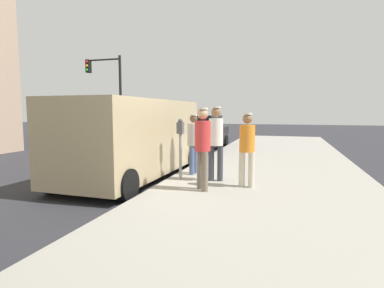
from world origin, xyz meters
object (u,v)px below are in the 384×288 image
Objects in this scene: pedestrian_in_white at (216,138)px; traffic_light_corner at (108,84)px; pedestrian_in_gray at (194,140)px; pedestrian_in_orange at (247,145)px; pedestrian_in_red at (203,143)px; parking_meter_near at (180,138)px; parked_sedan_ahead at (200,134)px; parked_van at (133,137)px.

traffic_light_corner is (-8.98, 9.77, 2.32)m from pedestrian_in_white.
traffic_light_corner reaches higher than pedestrian_in_gray.
traffic_light_corner is at bearing 133.81° from pedestrian_in_orange.
traffic_light_corner is (-8.91, 10.77, 2.34)m from pedestrian_in_red.
pedestrian_in_gray reaches higher than parking_meter_near.
parking_meter_near is at bearing -78.31° from parked_sedan_ahead.
traffic_light_corner reaches higher than parking_meter_near.
pedestrian_in_red is at bearing -93.97° from pedestrian_in_white.
pedestrian_in_white is at bearing -6.81° from parked_van.
parked_van is (-1.50, 0.40, -0.03)m from parking_meter_near.
pedestrian_in_white reaches higher than pedestrian_in_red.
traffic_light_corner is at bearing 132.57° from pedestrian_in_white.
pedestrian_in_orange reaches higher than parked_sedan_ahead.
pedestrian_in_orange reaches higher than parking_meter_near.
traffic_light_corner reaches higher than parked_sedan_ahead.
parking_meter_near is 1.55m from parked_van.
pedestrian_in_gray is 6.80m from parked_sedan_ahead.
pedestrian_in_gray is 0.31× the size of parked_van.
pedestrian_in_gray is 0.31× the size of traffic_light_corner.
pedestrian_in_orange is 1.02× the size of pedestrian_in_gray.
pedestrian_in_white is (0.07, 1.00, 0.03)m from pedestrian_in_red.
pedestrian_in_white is at bearing 152.20° from pedestrian_in_orange.
traffic_light_corner reaches higher than pedestrian_in_orange.
pedestrian_in_orange reaches higher than pedestrian_in_gray.
pedestrian_in_white is 0.35× the size of parked_van.
parked_van reaches higher than pedestrian_in_white.
pedestrian_in_red reaches higher than parking_meter_near.
pedestrian_in_red is at bearing -50.40° from traffic_light_corner.
parked_sedan_ahead is 7.57m from traffic_light_corner.
pedestrian_in_orange is at bearing -27.80° from pedestrian_in_white.
pedestrian_in_gray is 1.01m from pedestrian_in_white.
pedestrian_in_white is 13.47m from traffic_light_corner.
parked_van is 1.17× the size of parked_sedan_ahead.
pedestrian_in_gray is 0.90× the size of pedestrian_in_white.
parked_sedan_ahead is (-2.33, 8.25, -0.43)m from pedestrian_in_red.
traffic_light_corner is at bearing 129.60° from pedestrian_in_red.
parked_van reaches higher than pedestrian_in_red.
parking_meter_near is at bearing 132.46° from pedestrian_in_red.
pedestrian_in_red is at bearing -47.54° from parking_meter_near.
pedestrian_in_white is (0.76, -0.65, 0.12)m from pedestrian_in_gray.
pedestrian_in_white reaches higher than pedestrian_in_orange.
parked_sedan_ahead is at bearing 112.63° from pedestrian_in_orange.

